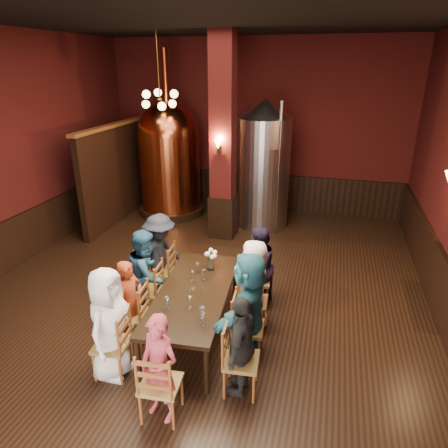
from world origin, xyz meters
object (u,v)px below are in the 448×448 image
(person_2, at_px, (147,275))
(copper_kettle, at_px, (170,158))
(person_0, at_px, (109,324))
(person_1, at_px, (131,303))
(dining_table, at_px, (194,294))
(rose_vase, at_px, (211,257))
(steel_vessel, at_px, (263,165))

(person_2, relative_size, copper_kettle, 0.36)
(person_0, xyz_separation_m, copper_kettle, (-1.63, 5.98, 0.76))
(person_0, relative_size, copper_kettle, 0.37)
(person_0, bearing_deg, person_1, 6.37)
(person_0, relative_size, person_2, 1.03)
(person_0, bearing_deg, person_2, 6.37)
(dining_table, height_order, person_0, person_0)
(copper_kettle, bearing_deg, rose_vase, -60.06)
(dining_table, height_order, person_1, person_1)
(person_1, bearing_deg, rose_vase, -27.27)
(steel_vessel, distance_m, rose_vase, 4.03)
(person_0, relative_size, person_1, 1.18)
(dining_table, bearing_deg, copper_kettle, 110.82)
(dining_table, relative_size, steel_vessel, 0.80)
(person_1, bearing_deg, steel_vessel, 0.36)
(person_1, bearing_deg, person_0, -163.59)
(copper_kettle, height_order, rose_vase, copper_kettle)
(person_2, bearing_deg, person_0, 172.40)
(person_0, relative_size, steel_vessel, 0.50)
(person_2, bearing_deg, person_1, 172.40)
(person_1, distance_m, person_2, 0.67)
(copper_kettle, height_order, steel_vessel, copper_kettle)
(person_2, xyz_separation_m, steel_vessel, (1.04, 4.42, 0.80))
(person_2, xyz_separation_m, rose_vase, (0.93, 0.43, 0.23))
(person_2, height_order, steel_vessel, steel_vessel)
(steel_vessel, bearing_deg, person_2, -103.29)
(dining_table, relative_size, copper_kettle, 0.59)
(steel_vessel, bearing_deg, person_0, -99.16)
(rose_vase, bearing_deg, dining_table, -94.28)
(steel_vessel, bearing_deg, copper_kettle, 174.68)
(person_2, relative_size, steel_vessel, 0.49)
(steel_vessel, bearing_deg, rose_vase, -91.68)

